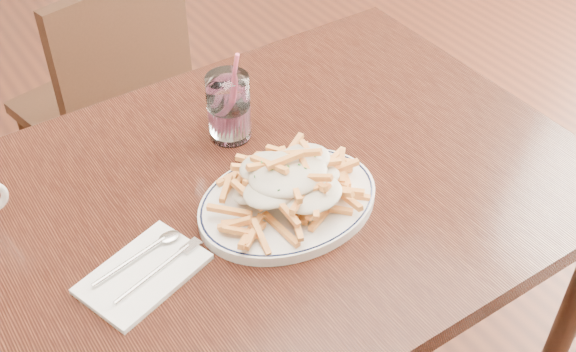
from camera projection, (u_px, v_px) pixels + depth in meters
table at (253, 225)px, 1.30m from camera, size 1.20×0.80×0.75m
chair_far at (112, 96)px, 1.95m from camera, size 0.45×0.45×0.83m
fries_plate at (288, 202)px, 1.22m from camera, size 0.39×0.36×0.02m
loaded_fries at (288, 180)px, 1.18m from camera, size 0.29×0.25×0.08m
napkin at (143, 274)px, 1.11m from camera, size 0.22×0.17×0.01m
cutlery at (141, 268)px, 1.11m from camera, size 0.19×0.11×0.01m
water_glass at (229, 111)px, 1.34m from camera, size 0.08×0.08×0.18m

